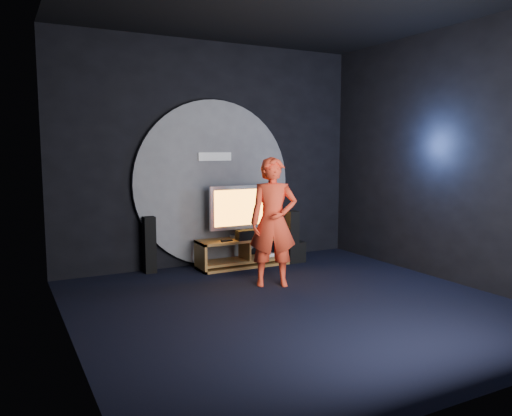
{
  "coord_description": "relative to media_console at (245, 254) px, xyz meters",
  "views": [
    {
      "loc": [
        -3.07,
        -4.86,
        1.86
      ],
      "look_at": [
        0.03,
        1.05,
        1.05
      ],
      "focal_mm": 35.0,
      "sensor_mm": 36.0,
      "label": 1
    }
  ],
  "objects": [
    {
      "name": "floor",
      "position": [
        -0.36,
        -2.05,
        -0.19
      ],
      "size": [
        5.0,
        5.0,
        0.0
      ],
      "primitive_type": "plane",
      "color": "black",
      "rests_on": "ground"
    },
    {
      "name": "front_wall",
      "position": [
        -0.36,
        -4.55,
        1.56
      ],
      "size": [
        5.0,
        0.04,
        3.5
      ],
      "primitive_type": "cube",
      "color": "black",
      "rests_on": "ground"
    },
    {
      "name": "tv",
      "position": [
        -0.01,
        0.07,
        0.71
      ],
      "size": [
        1.11,
        0.22,
        0.82
      ],
      "color": "silver",
      "rests_on": "media_console"
    },
    {
      "name": "left_wall",
      "position": [
        -2.86,
        -2.05,
        1.56
      ],
      "size": [
        0.04,
        5.0,
        3.5
      ],
      "primitive_type": "cube",
      "color": "black",
      "rests_on": "ground"
    },
    {
      "name": "player",
      "position": [
        -0.15,
        -1.16,
        0.67
      ],
      "size": [
        0.75,
        0.63,
        1.73
      ],
      "primitive_type": "imported",
      "rotation": [
        0.0,
        0.0,
        -0.42
      ],
      "color": "#F03C20",
      "rests_on": "ground"
    },
    {
      "name": "center_speaker",
      "position": [
        -0.01,
        -0.15,
        0.33
      ],
      "size": [
        0.4,
        0.15,
        0.15
      ],
      "primitive_type": "cube",
      "color": "black",
      "rests_on": "media_console"
    },
    {
      "name": "right_wall",
      "position": [
        2.14,
        -2.05,
        1.56
      ],
      "size": [
        0.04,
        5.0,
        3.5
      ],
      "primitive_type": "cube",
      "color": "black",
      "rests_on": "ground"
    },
    {
      "name": "subwoofer",
      "position": [
        0.84,
        -0.08,
        -0.03
      ],
      "size": [
        0.3,
        0.3,
        0.34
      ],
      "primitive_type": "cube",
      "color": "black",
      "rests_on": "ground"
    },
    {
      "name": "tower_speaker_right",
      "position": [
        0.77,
        -0.15,
        0.23
      ],
      "size": [
        0.17,
        0.19,
        0.85
      ],
      "primitive_type": "cube",
      "color": "black",
      "rests_on": "ground"
    },
    {
      "name": "back_wall",
      "position": [
        -0.36,
        0.45,
        1.56
      ],
      "size": [
        5.0,
        0.04,
        3.5
      ],
      "primitive_type": "cube",
      "color": "black",
      "rests_on": "ground"
    },
    {
      "name": "remote",
      "position": [
        -0.37,
        -0.12,
        0.27
      ],
      "size": [
        0.18,
        0.05,
        0.02
      ],
      "primitive_type": "cube",
      "color": "black",
      "rests_on": "media_console"
    },
    {
      "name": "tower_speaker_left",
      "position": [
        -1.45,
        0.3,
        0.23
      ],
      "size": [
        0.17,
        0.19,
        0.85
      ],
      "primitive_type": "cube",
      "color": "black",
      "rests_on": "ground"
    },
    {
      "name": "media_console",
      "position": [
        0.0,
        0.0,
        0.0
      ],
      "size": [
        1.52,
        0.45,
        0.45
      ],
      "color": "olive",
      "rests_on": "ground"
    },
    {
      "name": "wall_disc_panel",
      "position": [
        -0.36,
        0.39,
        1.11
      ],
      "size": [
        2.6,
        0.11,
        2.6
      ],
      "color": "#515156",
      "rests_on": "ground"
    }
  ]
}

